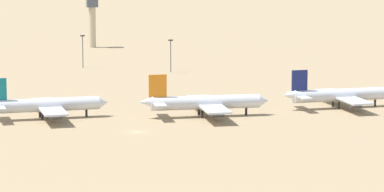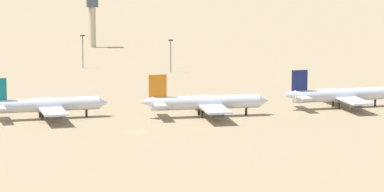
{
  "view_description": "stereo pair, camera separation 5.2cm",
  "coord_description": "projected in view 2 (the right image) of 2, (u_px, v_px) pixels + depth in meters",
  "views": [
    {
      "loc": [
        -46.39,
        -281.68,
        54.48
      ],
      "look_at": [
        19.79,
        21.21,
        6.0
      ],
      "focal_mm": 100.15,
      "sensor_mm": 36.0,
      "label": 1
    },
    {
      "loc": [
        -46.34,
        -281.69,
        54.48
      ],
      "look_at": [
        19.79,
        21.21,
        6.0
      ],
      "focal_mm": 100.15,
      "sensor_mm": 36.0,
      "label": 2
    }
  ],
  "objects": [
    {
      "name": "parked_jet_teal_2",
      "position": [
        45.0,
        105.0,
        309.61
      ],
      "size": [
        37.47,
        31.51,
        12.38
      ],
      "rotation": [
        0.0,
        0.0,
        0.06
      ],
      "color": "silver",
      "rests_on": "ground"
    },
    {
      "name": "parked_jet_navy_4",
      "position": [
        339.0,
        95.0,
        328.5
      ],
      "size": [
        36.97,
        31.08,
        12.22
      ],
      "rotation": [
        0.0,
        0.0,
        0.05
      ],
      "color": "silver",
      "rests_on": "ground"
    },
    {
      "name": "parked_jet_orange_3",
      "position": [
        204.0,
        103.0,
        313.18
      ],
      "size": [
        38.79,
        32.52,
        12.83
      ],
      "rotation": [
        0.0,
        0.0,
        -0.03
      ],
      "color": "silver",
      "rests_on": "ground"
    },
    {
      "name": "light_pole_west",
      "position": [
        171.0,
        53.0,
        410.35
      ],
      "size": [
        1.8,
        0.5,
        12.59
      ],
      "color": "#59595E",
      "rests_on": "ground"
    },
    {
      "name": "control_tower",
      "position": [
        92.0,
        16.0,
        495.3
      ],
      "size": [
        5.2,
        5.2,
        24.06
      ],
      "color": "#C6B793",
      "rests_on": "ground"
    },
    {
      "name": "ground",
      "position": [
        137.0,
        132.0,
        290.08
      ],
      "size": [
        4000.0,
        4000.0,
        0.0
      ],
      "primitive_type": "plane",
      "color": "#9E8460"
    },
    {
      "name": "light_pole_mid",
      "position": [
        83.0,
        49.0,
        422.62
      ],
      "size": [
        1.8,
        0.5,
        13.08
      ],
      "color": "#59595E",
      "rests_on": "ground"
    }
  ]
}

